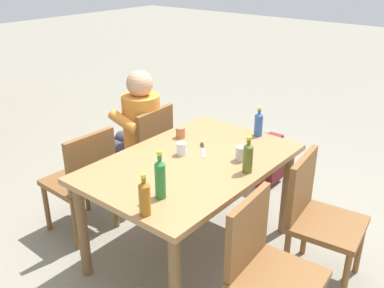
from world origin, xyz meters
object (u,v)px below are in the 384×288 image
person_in_white_shirt (136,128)px  bottle_blue (259,123)px  chair_far_right (146,149)px  chair_near_right (317,213)px  table_knife (203,149)px  backpack_by_near_side (266,160)px  bottle_amber (145,197)px  cup_steel (241,154)px  cup_glass (181,149)px  bottle_green (160,178)px  dining_table (192,172)px  chair_near_left (266,265)px  backpack_by_far_side (268,162)px  chair_far_left (84,178)px  bottle_olive (248,157)px  cup_terracotta (181,132)px

person_in_white_shirt → bottle_blue: person_in_white_shirt is taller
chair_far_right → chair_near_right: same height
table_knife → backpack_by_near_side: size_ratio=0.47×
bottle_amber → chair_far_right: bearing=45.1°
cup_steel → backpack_by_near_side: size_ratio=0.24×
chair_far_right → bottle_blue: size_ratio=3.79×
cup_glass → bottle_green: bearing=-151.4°
backpack_by_near_side → table_knife: bearing=-174.4°
dining_table → chair_near_left: chair_near_left is taller
cup_glass → cup_steel: cup_steel is taller
cup_glass → chair_near_left: bearing=-111.6°
chair_near_right → person_in_white_shirt: size_ratio=0.74×
chair_far_right → backpack_by_far_side: (0.95, -0.68, -0.27)m
dining_table → backpack_by_far_side: size_ratio=3.20×
cup_steel → bottle_blue: bearing=16.8°
dining_table → bottle_amber: bottle_amber is taller
chair_near_left → table_knife: bearing=58.2°
chair_far_left → bottle_olive: (0.42, -1.17, 0.37)m
cup_glass → backpack_by_far_side: (1.26, -0.01, -0.58)m
dining_table → person_in_white_shirt: person_in_white_shirt is taller
chair_near_right → bottle_blue: size_ratio=3.79×
bottle_blue → cup_glass: bearing=159.7°
cup_steel → chair_far_right: bearing=83.1°
chair_far_right → cup_steel: chair_far_right is taller
bottle_amber → cup_terracotta: bearing=30.2°
bottle_green → chair_near_left: bearing=-76.2°
chair_far_left → cup_terracotta: bearing=-39.1°
cup_terracotta → chair_near_left: bearing=-117.9°
cup_steel → cup_terracotta: size_ratio=1.20×
table_knife → bottle_amber: bearing=-162.5°
chair_near_right → bottle_blue: 0.83m
chair_near_left → chair_far_left: (0.00, 1.57, 0.00)m
chair_near_right → backpack_by_far_side: bearing=42.9°
chair_far_left → person_in_white_shirt: (0.66, 0.11, 0.17)m
bottle_blue → backpack_by_near_side: bottle_blue is taller
chair_near_left → cup_glass: chair_near_left is taller
backpack_by_near_side → dining_table: bearing=-173.1°
cup_steel → backpack_by_far_side: 1.27m
bottle_olive → cup_steel: (0.11, 0.12, -0.06)m
chair_far_right → cup_glass: chair_far_right is taller
table_knife → backpack_by_far_side: 1.22m
backpack_by_far_side → cup_glass: bearing=179.6°
bottle_green → cup_steel: bearing=-7.6°
chair_near_right → bottle_olive: size_ratio=3.54×
chair_far_left → cup_glass: 0.82m
chair_far_left → chair_near_right: 1.70m
bottle_green → cup_terracotta: 0.88m
chair_far_left → table_knife: size_ratio=4.53×
cup_terracotta → cup_steel: bearing=-94.2°
cup_terracotta → backpack_by_far_side: bearing=-11.6°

